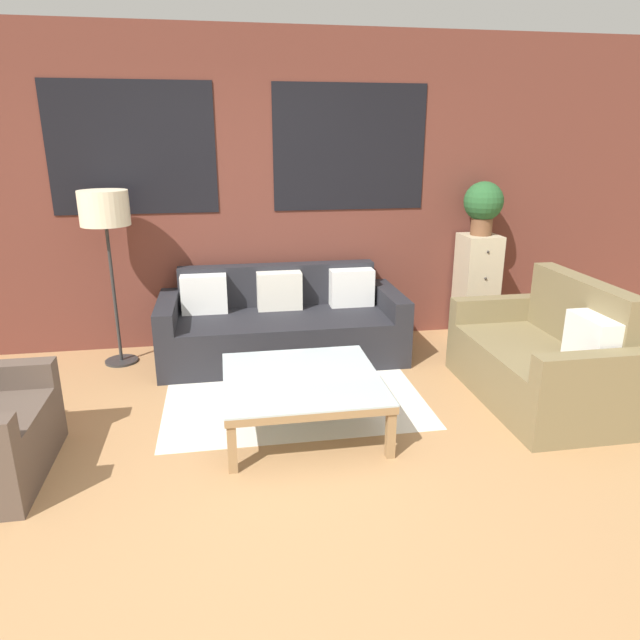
{
  "coord_description": "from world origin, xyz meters",
  "views": [
    {
      "loc": [
        -0.23,
        -2.87,
        1.91
      ],
      "look_at": [
        0.48,
        1.26,
        0.55
      ],
      "focal_mm": 32.0,
      "sensor_mm": 36.0,
      "label": 1
    }
  ],
  "objects_px": {
    "settee_vintage": "(543,361)",
    "drawer_cabinet": "(476,287)",
    "potted_plant": "(483,204)",
    "floor_lamp": "(105,215)",
    "couch_dark": "(282,326)",
    "coffee_table": "(302,383)"
  },
  "relations": [
    {
      "from": "settee_vintage",
      "to": "coffee_table",
      "type": "height_order",
      "value": "settee_vintage"
    },
    {
      "from": "couch_dark",
      "to": "drawer_cabinet",
      "type": "height_order",
      "value": "drawer_cabinet"
    },
    {
      "from": "coffee_table",
      "to": "floor_lamp",
      "type": "bearing_deg",
      "value": 134.68
    },
    {
      "from": "couch_dark",
      "to": "drawer_cabinet",
      "type": "relative_size",
      "value": 2.1
    },
    {
      "from": "drawer_cabinet",
      "to": "potted_plant",
      "type": "distance_m",
      "value": 0.79
    },
    {
      "from": "floor_lamp",
      "to": "drawer_cabinet",
      "type": "xyz_separation_m",
      "value": [
        3.35,
        0.14,
        -0.78
      ]
    },
    {
      "from": "potted_plant",
      "to": "drawer_cabinet",
      "type": "bearing_deg",
      "value": -90.0
    },
    {
      "from": "floor_lamp",
      "to": "couch_dark",
      "type": "bearing_deg",
      "value": -3.5
    },
    {
      "from": "settee_vintage",
      "to": "floor_lamp",
      "type": "xyz_separation_m",
      "value": [
        -3.24,
        1.31,
        0.98
      ]
    },
    {
      "from": "floor_lamp",
      "to": "potted_plant",
      "type": "bearing_deg",
      "value": 2.36
    },
    {
      "from": "floor_lamp",
      "to": "drawer_cabinet",
      "type": "relative_size",
      "value": 1.47
    },
    {
      "from": "settee_vintage",
      "to": "coffee_table",
      "type": "xyz_separation_m",
      "value": [
        -1.83,
        -0.12,
        0.01
      ]
    },
    {
      "from": "couch_dark",
      "to": "floor_lamp",
      "type": "xyz_separation_m",
      "value": [
        -1.42,
        0.09,
        1.0
      ]
    },
    {
      "from": "couch_dark",
      "to": "coffee_table",
      "type": "xyz_separation_m",
      "value": [
        -0.01,
        -1.34,
        0.04
      ]
    },
    {
      "from": "settee_vintage",
      "to": "drawer_cabinet",
      "type": "relative_size",
      "value": 1.44
    },
    {
      "from": "drawer_cabinet",
      "to": "potted_plant",
      "type": "bearing_deg",
      "value": 90.0
    },
    {
      "from": "coffee_table",
      "to": "potted_plant",
      "type": "distance_m",
      "value": 2.68
    },
    {
      "from": "drawer_cabinet",
      "to": "couch_dark",
      "type": "bearing_deg",
      "value": -173.37
    },
    {
      "from": "couch_dark",
      "to": "floor_lamp",
      "type": "height_order",
      "value": "floor_lamp"
    },
    {
      "from": "couch_dark",
      "to": "settee_vintage",
      "type": "height_order",
      "value": "settee_vintage"
    },
    {
      "from": "couch_dark",
      "to": "potted_plant",
      "type": "distance_m",
      "value": 2.19
    },
    {
      "from": "coffee_table",
      "to": "settee_vintage",
      "type": "bearing_deg",
      "value": 3.63
    }
  ]
}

